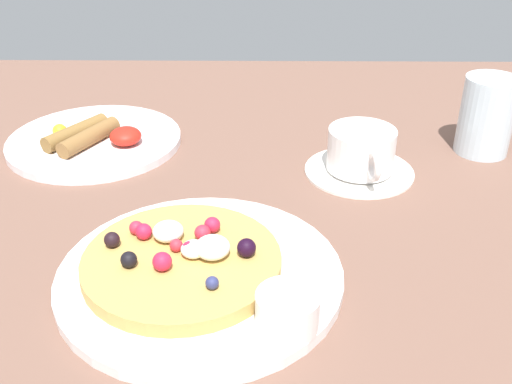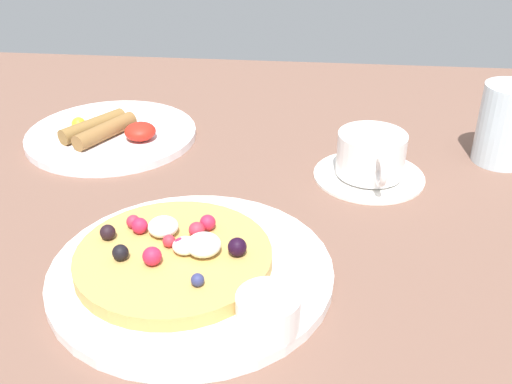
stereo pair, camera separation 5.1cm
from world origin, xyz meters
name	(u,v)px [view 1 (the left image)]	position (x,y,z in m)	size (l,w,h in m)	color
ground_plane	(244,240)	(0.00, 0.00, -0.01)	(2.03, 1.18, 0.03)	brown
pancake_plate	(200,275)	(-0.04, -0.09, 0.01)	(0.27, 0.27, 0.01)	white
pancake_with_berries	(182,260)	(-0.06, -0.09, 0.02)	(0.19, 0.19, 0.03)	tan
syrup_ramekin	(288,310)	(0.04, -0.17, 0.03)	(0.05, 0.05, 0.03)	white
breakfast_plate	(95,141)	(-0.21, 0.21, 0.01)	(0.24, 0.24, 0.01)	white
fried_breakfast	(89,135)	(-0.22, 0.20, 0.02)	(0.15, 0.11, 0.03)	brown
coffee_saucer	(359,170)	(0.14, 0.13, 0.00)	(0.14, 0.14, 0.01)	white
coffee_cup	(362,149)	(0.14, 0.13, 0.03)	(0.08, 0.11, 0.05)	white
water_glass	(487,116)	(0.32, 0.20, 0.05)	(0.07, 0.07, 0.10)	silver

